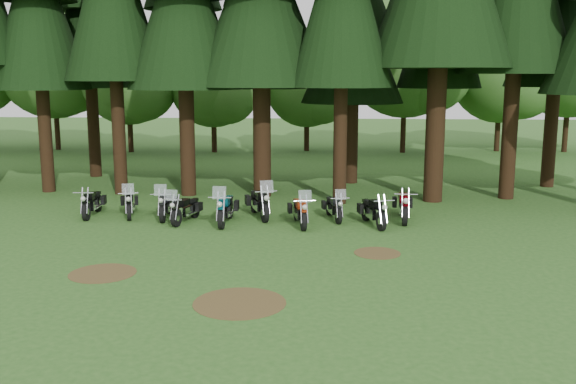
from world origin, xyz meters
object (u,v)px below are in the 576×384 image
motorcycle_6 (300,212)px  motorcycle_0 (92,204)px  motorcycle_2 (166,205)px  motorcycle_4 (226,209)px  motorcycle_9 (403,206)px  motorcycle_3 (186,210)px  motorcycle_7 (334,208)px  motorcycle_1 (129,204)px  motorcycle_8 (373,212)px  motorcycle_5 (259,203)px

motorcycle_6 → motorcycle_0: bearing=161.1°
motorcycle_2 → motorcycle_4: size_ratio=0.94×
motorcycle_9 → motorcycle_4: bearing=-168.7°
motorcycle_0 → motorcycle_3: bearing=-17.1°
motorcycle_2 → motorcycle_4: (2.36, -0.74, 0.03)m
motorcycle_3 → motorcycle_7: motorcycle_3 is taller
motorcycle_3 → motorcycle_6: motorcycle_6 is taller
motorcycle_2 → motorcycle_9: 8.77m
motorcycle_1 → motorcycle_2: 1.47m
motorcycle_1 → motorcycle_2: bearing=-25.7°
motorcycle_8 → motorcycle_4: bearing=164.7°
motorcycle_7 → motorcycle_2: bearing=167.9°
motorcycle_2 → motorcycle_4: bearing=-23.5°
motorcycle_0 → motorcycle_2: (2.87, -0.16, 0.02)m
motorcycle_5 → motorcycle_9: (5.31, -0.10, -0.02)m
motorcycle_2 → motorcycle_8: motorcycle_2 is taller
motorcycle_8 → motorcycle_1: bearing=158.2°
motorcycle_1 → motorcycle_7: motorcycle_1 is taller
motorcycle_0 → motorcycle_9: size_ratio=0.91×
motorcycle_7 → motorcycle_1: bearing=165.9°
motorcycle_1 → motorcycle_7: (7.69, -0.07, -0.04)m
motorcycle_5 → motorcycle_3: bearing=-178.6°
motorcycle_7 → motorcycle_9: motorcycle_7 is taller
motorcycle_4 → motorcycle_6: motorcycle_4 is taller
motorcycle_6 → motorcycle_9: 3.88m
motorcycle_4 → motorcycle_7: (3.86, 0.90, -0.08)m
motorcycle_0 → motorcycle_8: (10.48, -0.84, 0.01)m
motorcycle_0 → motorcycle_9: motorcycle_9 is taller
motorcycle_7 → motorcycle_5: bearing=162.6°
motorcycle_0 → motorcycle_4: 5.31m
motorcycle_4 → motorcycle_5: bearing=45.1°
motorcycle_1 → motorcycle_7: size_ratio=1.07×
motorcycle_7 → motorcycle_9: 2.54m
motorcycle_2 → motorcycle_5: motorcycle_5 is taller
motorcycle_3 → motorcycle_7: 5.40m
motorcycle_0 → motorcycle_4: size_ratio=0.92×
motorcycle_2 → motorcycle_1: bearing=165.3°
motorcycle_1 → motorcycle_6: motorcycle_6 is taller
motorcycle_0 → motorcycle_3: 3.84m
motorcycle_9 → motorcycle_3: bearing=-171.1°
motorcycle_2 → motorcycle_3: (0.89, -0.64, -0.03)m
motorcycle_2 → motorcycle_8: size_ratio=1.04×
motorcycle_2 → motorcycle_3: motorcycle_2 is taller
motorcycle_0 → motorcycle_2: motorcycle_2 is taller
motorcycle_4 → motorcycle_6: bearing=-1.9°
motorcycle_1 → motorcycle_4: motorcycle_4 is taller
motorcycle_6 → motorcycle_8: size_ratio=1.04×
motorcycle_2 → motorcycle_6: (5.04, -0.85, 0.00)m
motorcycle_1 → motorcycle_3: size_ratio=1.03×
motorcycle_5 → motorcycle_7: 2.78m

